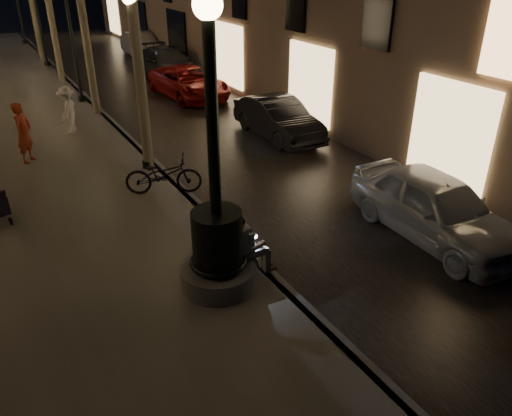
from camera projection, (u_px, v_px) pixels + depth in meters
ground at (97, 111)px, 19.73m from camera, size 120.00×120.00×0.00m
cobble_lane at (168, 100)px, 21.06m from camera, size 6.00×45.00×0.02m
curb_strip at (96, 108)px, 19.69m from camera, size 0.25×45.00×0.20m
fountain_lamppost at (217, 237)px, 8.74m from camera, size 1.40×1.40×5.21m
seated_man_laptop at (248, 244)px, 9.16m from camera, size 0.90×0.31×1.28m
lamp_curb_a at (136, 57)px, 12.73m from camera, size 0.36×0.36×4.81m
lamp_curb_b at (69, 22)px, 18.87m from camera, size 0.36×0.36×4.81m
lamp_curb_c at (36, 4)px, 25.02m from camera, size 0.36×0.36×4.81m
car_front at (435, 207)px, 10.80m from camera, size 1.87×4.34×1.46m
car_second at (278, 118)px, 16.70m from camera, size 1.49×4.04×1.32m
car_third at (188, 82)px, 21.28m from camera, size 2.39×4.72×1.28m
car_rear at (167, 63)px, 24.50m from camera, size 2.12×4.92×1.41m
car_fifth at (141, 45)px, 29.31m from camera, size 1.69×4.27×1.38m
pedestrian_red at (24, 133)px, 14.12m from camera, size 0.71×0.75×1.73m
pedestrian_white at (68, 110)px, 16.45m from camera, size 1.03×1.16×1.55m
bicycle at (163, 175)px, 12.42m from camera, size 2.00×1.40×1.00m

